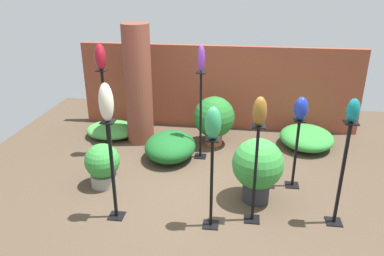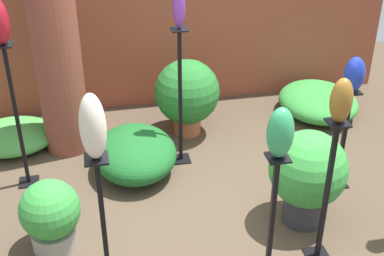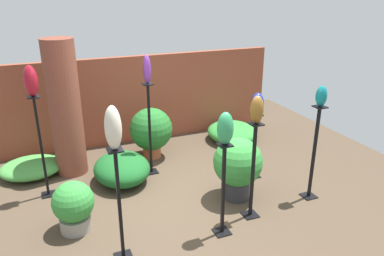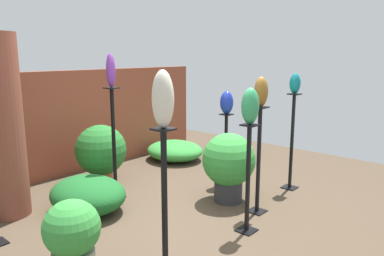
{
  "view_description": "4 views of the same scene",
  "coord_description": "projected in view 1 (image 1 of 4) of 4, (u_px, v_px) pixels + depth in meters",
  "views": [
    {
      "loc": [
        0.49,
        -4.72,
        2.99
      ],
      "look_at": [
        -0.21,
        0.31,
        0.88
      ],
      "focal_mm": 35.0,
      "sensor_mm": 36.0,
      "label": 1
    },
    {
      "loc": [
        -1.04,
        -3.74,
        3.29
      ],
      "look_at": [
        -0.26,
        0.12,
        0.99
      ],
      "focal_mm": 50.0,
      "sensor_mm": 36.0,
      "label": 2
    },
    {
      "loc": [
        -1.67,
        -4.28,
        2.94
      ],
      "look_at": [
        0.2,
        0.26,
        1.05
      ],
      "focal_mm": 35.0,
      "sensor_mm": 36.0,
      "label": 3
    },
    {
      "loc": [
        -3.14,
        -2.9,
        1.95
      ],
      "look_at": [
        0.16,
        0.02,
        1.08
      ],
      "focal_mm": 35.0,
      "sensor_mm": 36.0,
      "label": 4
    }
  ],
  "objects": [
    {
      "name": "pedestal_cobalt",
      "position": [
        295.0,
        157.0,
        5.51
      ],
      "size": [
        0.2,
        0.2,
        1.07
      ],
      "color": "black",
      "rests_on": "ground"
    },
    {
      "name": "art_vase_teal",
      "position": [
        353.0,
        110.0,
        4.26
      ],
      "size": [
        0.15,
        0.16,
        0.28
      ],
      "primitive_type": "ellipsoid",
      "color": "#0F727A",
      "rests_on": "pedestal_teal"
    },
    {
      "name": "pedestal_teal",
      "position": [
        341.0,
        179.0,
        4.61
      ],
      "size": [
        0.2,
        0.2,
        1.4
      ],
      "color": "black",
      "rests_on": "ground"
    },
    {
      "name": "brick_pillar",
      "position": [
        138.0,
        85.0,
        6.8
      ],
      "size": [
        0.5,
        0.5,
        2.2
      ],
      "primitive_type": "cylinder",
      "color": "brown",
      "rests_on": "ground"
    },
    {
      "name": "pedestal_ruby",
      "position": [
        106.0,
        117.0,
        6.42
      ],
      "size": [
        0.2,
        0.2,
        1.53
      ],
      "color": "black",
      "rests_on": "ground"
    },
    {
      "name": "potted_plant_mid_right",
      "position": [
        258.0,
        167.0,
        5.14
      ],
      "size": [
        0.71,
        0.71,
        0.93
      ],
      "color": "#2D2D33",
      "rests_on": "ground"
    },
    {
      "name": "art_vase_ruby",
      "position": [
        100.0,
        57.0,
        6.03
      ],
      "size": [
        0.18,
        0.19,
        0.43
      ],
      "primitive_type": "ellipsoid",
      "color": "maroon",
      "rests_on": "pedestal_ruby"
    },
    {
      "name": "foliage_bed_west",
      "position": [
        170.0,
        146.0,
        6.46
      ],
      "size": [
        0.87,
        1.04,
        0.44
      ],
      "primitive_type": "ellipsoid",
      "color": "#195923",
      "rests_on": "ground"
    },
    {
      "name": "pedestal_bronze",
      "position": [
        255.0,
        179.0,
        4.67
      ],
      "size": [
        0.2,
        0.2,
        1.34
      ],
      "color": "black",
      "rests_on": "ground"
    },
    {
      "name": "potted_plant_mid_left",
      "position": [
        103.0,
        164.0,
        5.58
      ],
      "size": [
        0.52,
        0.52,
        0.67
      ],
      "color": "gray",
      "rests_on": "ground"
    },
    {
      "name": "brick_wall_back",
      "position": [
        218.0,
        88.0,
        7.57
      ],
      "size": [
        5.6,
        0.12,
        1.69
      ],
      "primitive_type": "cube",
      "color": "brown",
      "rests_on": "ground"
    },
    {
      "name": "pedestal_ivory",
      "position": [
        113.0,
        175.0,
        4.73
      ],
      "size": [
        0.2,
        0.2,
        1.36
      ],
      "color": "black",
      "rests_on": "ground"
    },
    {
      "name": "art_vase_cobalt",
      "position": [
        301.0,
        108.0,
        5.22
      ],
      "size": [
        0.19,
        0.2,
        0.34
      ],
      "primitive_type": "ellipsoid",
      "color": "#192D9E",
      "rests_on": "pedestal_cobalt"
    },
    {
      "name": "art_vase_ivory",
      "position": [
        106.0,
        102.0,
        4.36
      ],
      "size": [
        0.17,
        0.19,
        0.47
      ],
      "primitive_type": "ellipsoid",
      "color": "beige",
      "rests_on": "pedestal_ivory"
    },
    {
      "name": "art_vase_jade",
      "position": [
        213.0,
        123.0,
        4.26
      ],
      "size": [
        0.19,
        0.19,
        0.39
      ],
      "primitive_type": "ellipsoid",
      "color": "#2D9356",
      "rests_on": "pedestal_jade"
    },
    {
      "name": "art_vase_bronze",
      "position": [
        260.0,
        111.0,
        4.33
      ],
      "size": [
        0.17,
        0.17,
        0.36
      ],
      "primitive_type": "ellipsoid",
      "color": "brown",
      "rests_on": "pedestal_bronze"
    },
    {
      "name": "foliage_bed_center",
      "position": [
        112.0,
        130.0,
        7.37
      ],
      "size": [
        0.99,
        0.83,
        0.27
      ],
      "primitive_type": "ellipsoid",
      "color": "#479942",
      "rests_on": "ground"
    },
    {
      "name": "potted_plant_back_center",
      "position": [
        214.0,
        118.0,
        6.89
      ],
      "size": [
        0.76,
        0.76,
        0.92
      ],
      "color": "#B25B38",
      "rests_on": "ground"
    },
    {
      "name": "ground_plane",
      "position": [
        203.0,
        192.0,
        5.53
      ],
      "size": [
        8.0,
        8.0,
        0.0
      ],
      "primitive_type": "plane",
      "color": "#4C3D2D"
    },
    {
      "name": "foliage_bed_east",
      "position": [
        306.0,
        138.0,
        6.92
      ],
      "size": [
        0.97,
        1.09,
        0.35
      ],
      "primitive_type": "ellipsoid",
      "color": "#338C38",
      "rests_on": "ground"
    },
    {
      "name": "pedestal_jade",
      "position": [
        211.0,
        188.0,
        4.58
      ],
      "size": [
        0.2,
        0.2,
        1.22
      ],
      "color": "black",
      "rests_on": "ground"
    },
    {
      "name": "art_vase_violet",
      "position": [
        201.0,
        58.0,
        5.92
      ],
      "size": [
        0.12,
        0.12,
        0.44
      ],
      "primitive_type": "ellipsoid",
      "color": "#6B2D8C",
      "rests_on": "pedestal_violet"
    },
    {
      "name": "pedestal_violet",
      "position": [
        201.0,
        119.0,
        6.32
      ],
      "size": [
        0.2,
        0.2,
        1.52
      ],
      "color": "black",
      "rests_on": "ground"
    }
  ]
}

